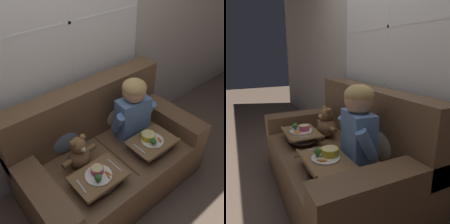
# 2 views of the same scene
# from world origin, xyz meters

# --- Properties ---
(ground_plane) EXTENTS (14.00, 14.00, 0.00)m
(ground_plane) POSITION_xyz_m (0.00, 0.00, 0.00)
(ground_plane) COLOR brown
(wall_back_with_window) EXTENTS (8.00, 0.08, 2.60)m
(wall_back_with_window) POSITION_xyz_m (0.00, 0.57, 1.31)
(wall_back_with_window) COLOR #BCB2A3
(wall_back_with_window) RESTS_ON ground_plane
(couch) EXTENTS (1.69, 0.97, 0.98)m
(couch) POSITION_xyz_m (0.00, 0.08, 0.34)
(couch) COLOR brown
(couch) RESTS_ON ground_plane
(throw_pillow_behind_child) EXTENTS (0.36, 0.17, 0.37)m
(throw_pillow_behind_child) POSITION_xyz_m (0.31, 0.30, 0.61)
(throw_pillow_behind_child) COLOR #C1B293
(throw_pillow_behind_child) RESTS_ON couch
(throw_pillow_behind_teddy) EXTENTS (0.33, 0.16, 0.34)m
(throw_pillow_behind_teddy) POSITION_xyz_m (-0.31, 0.30, 0.61)
(throw_pillow_behind_teddy) COLOR slate
(throw_pillow_behind_teddy) RESTS_ON couch
(child_figure) EXTENTS (0.46, 0.24, 0.63)m
(child_figure) POSITION_xyz_m (0.31, 0.05, 0.79)
(child_figure) COLOR #5B84BC
(child_figure) RESTS_ON couch
(teddy_bear) EXTENTS (0.35, 0.24, 0.32)m
(teddy_bear) POSITION_xyz_m (-0.31, 0.05, 0.58)
(teddy_bear) COLOR brown
(teddy_bear) RESTS_ON couch
(lap_tray_child) EXTENTS (0.43, 0.32, 0.18)m
(lap_tray_child) POSITION_xyz_m (0.31, -0.21, 0.50)
(lap_tray_child) COLOR #473D33
(lap_tray_child) RESTS_ON child_figure
(lap_tray_teddy) EXTENTS (0.43, 0.31, 0.18)m
(lap_tray_teddy) POSITION_xyz_m (-0.31, -0.22, 0.50)
(lap_tray_teddy) COLOR #473D33
(lap_tray_teddy) RESTS_ON teddy_bear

